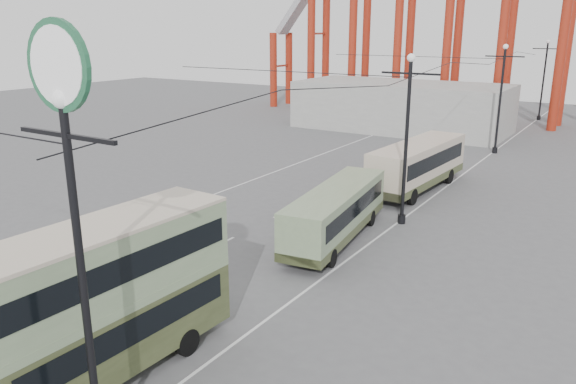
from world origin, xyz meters
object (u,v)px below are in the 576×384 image
Objects in this scene: lamp_post_near at (68,155)px; pedestrian at (187,261)px; single_decker_cream at (418,164)px; double_decker_bus at (94,300)px; single_decker_green at (336,212)px.

pedestrian is (-5.13, 8.97, -7.00)m from lamp_post_near.
single_decker_cream is at bearing 93.46° from lamp_post_near.
single_decker_green is (0.38, 14.69, -1.27)m from double_decker_bus.
double_decker_bus reaches higher than single_decker_cream.
lamp_post_near is 6.27× the size of pedestrian.
pedestrian is at bearing -120.55° from single_decker_green.
single_decker_green is 11.36m from single_decker_cream.
double_decker_bus reaches higher than pedestrian.
lamp_post_near reaches higher than single_decker_cream.
lamp_post_near is 1.02× the size of single_decker_cream.
lamp_post_near is 28.69m from single_decker_cream.
single_decker_cream is 19.36m from pedestrian.
lamp_post_near is at bearing -38.24° from double_decker_bus.
single_decker_cream is 6.12× the size of pedestrian.
single_decker_cream reaches higher than pedestrian.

